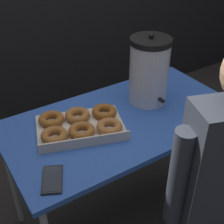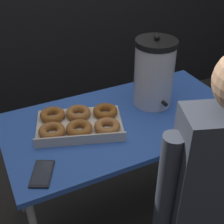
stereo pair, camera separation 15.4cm
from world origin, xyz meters
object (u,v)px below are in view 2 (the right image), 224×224
(donut_box, at_px, (79,122))
(cell_phone, at_px, (42,174))
(coffee_urn, at_px, (154,73))
(person_seated, at_px, (217,195))

(donut_box, xyz_separation_m, cell_phone, (-0.25, -0.24, -0.02))
(coffee_urn, xyz_separation_m, person_seated, (-0.05, -0.62, -0.28))
(coffee_urn, relative_size, person_seated, 0.30)
(donut_box, xyz_separation_m, coffee_urn, (0.44, 0.04, 0.16))
(cell_phone, bearing_deg, coffee_urn, 48.37)
(donut_box, bearing_deg, cell_phone, -118.05)
(coffee_urn, distance_m, cell_phone, 0.77)
(coffee_urn, height_order, person_seated, person_seated)
(cell_phone, relative_size, person_seated, 0.13)
(cell_phone, bearing_deg, person_seated, -1.35)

